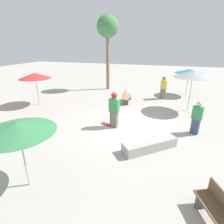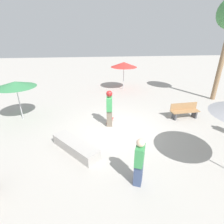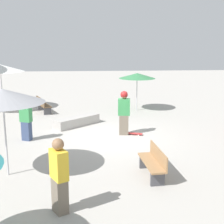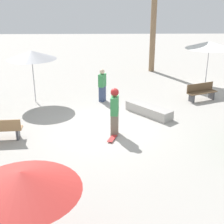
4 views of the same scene
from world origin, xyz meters
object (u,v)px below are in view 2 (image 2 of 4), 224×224
Objects in this scene: shade_umbrella_green at (15,84)px; bystander_watching at (139,162)px; concrete_ledge at (75,147)px; bench_near at (184,111)px; shade_umbrella_red at (124,65)px; skater_main at (109,107)px; skateboard at (110,121)px.

shade_umbrella_green is 1.30× the size of bystander_watching.
concrete_ledge is 1.33× the size of bench_near.
shade_umbrella_green reaches higher than bystander_watching.
shade_umbrella_green is (-9.00, 0.88, 1.56)m from bench_near.
shade_umbrella_green is at bearing 68.45° from bystander_watching.
bystander_watching is (5.24, -5.22, -1.16)m from shade_umbrella_green.
concrete_ledge is 0.95× the size of shade_umbrella_red.
bench_near is (4.26, 0.39, -0.58)m from skater_main.
concrete_ledge is 2.90m from bystander_watching.
shade_umbrella_green is (-4.74, 1.27, 0.98)m from skater_main.
skateboard is 0.38× the size of concrete_ledge.
concrete_ledge is at bearing 17.99° from bench_near.
skateboard is 0.36× the size of shade_umbrella_red.
skateboard is 2.94m from concrete_ledge.
bench_near is at bearing -77.66° from skater_main.
skater_main is 0.88× the size of shade_umbrella_green.
shade_umbrella_green is (-6.56, -5.01, -0.09)m from shade_umbrella_red.
bystander_watching is at bearing -165.63° from skater_main.
concrete_ledge is at bearing 165.89° from skateboard.
skater_main reaches higher than bystander_watching.
shade_umbrella_green reaches higher than skateboard.
shade_umbrella_green is at bearing -142.65° from shade_umbrella_red.
skater_main is 6.62m from shade_umbrella_red.
skater_main is 0.82× the size of shade_umbrella_red.
shade_umbrella_green is at bearing -10.15° from bench_near.
skater_main is 1.03m from skateboard.
bench_near is 0.76× the size of shade_umbrella_green.
shade_umbrella_red is 1.06× the size of shade_umbrella_green.
skateboard is 0.50× the size of bench_near.
skateboard is 0.50× the size of bystander_watching.
skater_main is at bearing -15.00° from shade_umbrella_green.
concrete_ledge is 6.34m from bench_near.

